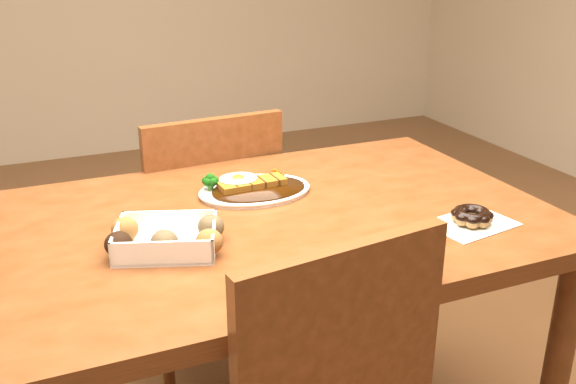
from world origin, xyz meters
name	(u,v)px	position (x,y,z in m)	size (l,w,h in m)	color
table	(277,255)	(0.00, 0.00, 0.65)	(1.20, 0.80, 0.75)	#522A10
chair_far	(204,234)	(-0.02, 0.53, 0.48)	(0.45, 0.45, 0.87)	#522A10
katsu_curry_plate	(253,188)	(0.00, 0.14, 0.76)	(0.27, 0.19, 0.05)	white
donut_box	(166,237)	(-0.26, -0.07, 0.78)	(0.24, 0.20, 0.05)	white
pon_de_ring	(472,217)	(0.36, -0.21, 0.77)	(0.20, 0.15, 0.03)	silver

